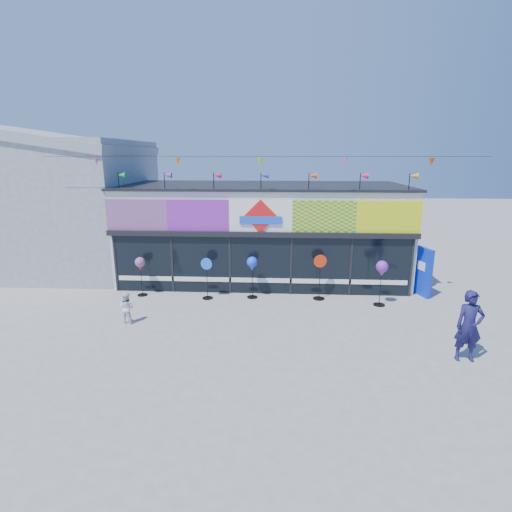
# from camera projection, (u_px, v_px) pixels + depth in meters

# --- Properties ---
(ground) EXTENTS (80.00, 80.00, 0.00)m
(ground) POSITION_uv_depth(u_px,v_px,m) (255.00, 329.00, 12.61)
(ground) COLOR gray
(ground) RESTS_ON ground
(kite_shop) EXTENTS (16.00, 5.70, 5.31)m
(kite_shop) POSITION_uv_depth(u_px,v_px,m) (263.00, 231.00, 17.86)
(kite_shop) COLOR silver
(kite_shop) RESTS_ON ground
(neighbour_building) EXTENTS (8.18, 7.20, 6.87)m
(neighbour_building) POSITION_uv_depth(u_px,v_px,m) (56.00, 201.00, 19.14)
(neighbour_building) COLOR #A9ABAE
(neighbour_building) RESTS_ON ground
(blue_sign) EXTENTS (0.42, 0.95, 1.90)m
(blue_sign) POSITION_uv_depth(u_px,v_px,m) (423.00, 272.00, 15.46)
(blue_sign) COLOR #0D2DCC
(blue_sign) RESTS_ON ground
(spinner_0) EXTENTS (0.39, 0.39, 1.55)m
(spinner_0) POSITION_uv_depth(u_px,v_px,m) (140.00, 265.00, 15.37)
(spinner_0) COLOR black
(spinner_0) RESTS_ON ground
(spinner_1) EXTENTS (0.45, 0.41, 1.60)m
(spinner_1) POSITION_uv_depth(u_px,v_px,m) (207.00, 277.00, 15.13)
(spinner_1) COLOR black
(spinner_1) RESTS_ON ground
(spinner_2) EXTENTS (0.41, 0.41, 1.63)m
(spinner_2) POSITION_uv_depth(u_px,v_px,m) (252.00, 265.00, 15.11)
(spinner_2) COLOR black
(spinner_2) RESTS_ON ground
(spinner_3) EXTENTS (0.48, 0.44, 1.74)m
(spinner_3) POSITION_uv_depth(u_px,v_px,m) (320.00, 276.00, 15.05)
(spinner_3) COLOR black
(spinner_3) RESTS_ON ground
(spinner_4) EXTENTS (0.43, 0.43, 1.69)m
(spinner_4) POSITION_uv_depth(u_px,v_px,m) (382.00, 270.00, 14.31)
(spinner_4) COLOR black
(spinner_4) RESTS_ON ground
(adult_man) EXTENTS (0.72, 0.49, 1.95)m
(adult_man) POSITION_uv_depth(u_px,v_px,m) (469.00, 326.00, 10.51)
(adult_man) COLOR #191645
(adult_man) RESTS_ON ground
(child) EXTENTS (0.56, 0.40, 1.04)m
(child) POSITION_uv_depth(u_px,v_px,m) (127.00, 308.00, 13.01)
(child) COLOR white
(child) RESTS_ON ground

